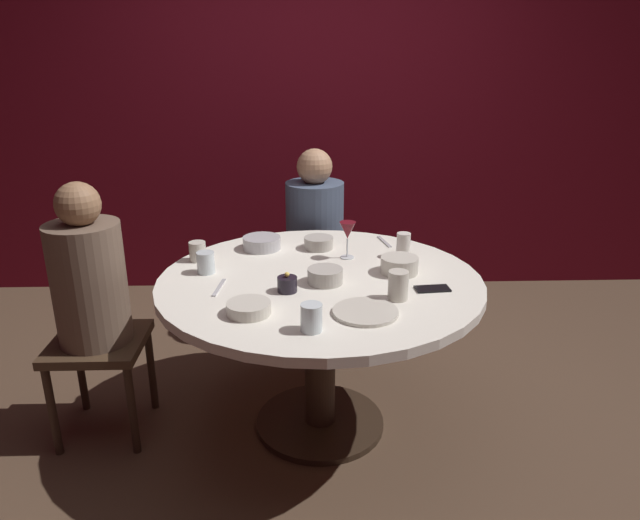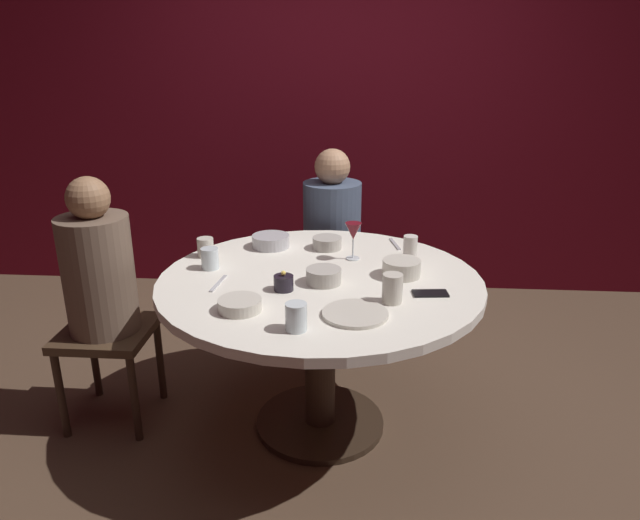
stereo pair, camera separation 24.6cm
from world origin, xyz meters
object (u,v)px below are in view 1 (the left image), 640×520
(seated_diner_back, at_px, (315,223))
(cup_by_left_diner, at_px, (198,251))
(bowl_sauce_side, at_px, (319,243))
(cup_near_candle, at_px, (398,285))
(bowl_rice_portion, at_px, (325,276))
(bowl_serving_large, at_px, (262,243))
(cup_by_right_diner, at_px, (403,245))
(cell_phone, at_px, (432,289))
(dining_table, at_px, (320,308))
(seated_diner_left, at_px, (90,286))
(candle_holder, at_px, (287,284))
(bowl_small_white, at_px, (399,265))
(bowl_salad_center, at_px, (249,308))
(cup_center_front, at_px, (206,263))
(wine_glass, at_px, (348,232))
(cup_far_edge, at_px, (311,318))
(dinner_plate, at_px, (365,312))

(seated_diner_back, xyz_separation_m, cup_by_left_diner, (-0.56, -0.72, 0.08))
(bowl_sauce_side, bearing_deg, cup_near_candle, -65.17)
(bowl_sauce_side, height_order, bowl_rice_portion, bowl_rice_portion)
(bowl_serving_large, xyz_separation_m, cup_by_right_diner, (0.68, -0.14, 0.03))
(cell_phone, distance_m, bowl_sauce_side, 0.70)
(dining_table, bearing_deg, bowl_rice_portion, -72.24)
(dining_table, distance_m, cell_phone, 0.50)
(seated_diner_left, xyz_separation_m, cup_by_left_diner, (0.43, 0.23, 0.07))
(cup_by_left_diner, bearing_deg, candle_holder, -41.92)
(seated_diner_left, bearing_deg, bowl_small_white, 1.93)
(seated_diner_left, bearing_deg, cup_by_right_diner, 10.25)
(cell_phone, bearing_deg, dining_table, 66.04)
(bowl_salad_center, xyz_separation_m, cup_near_candle, (0.57, 0.12, 0.04))
(cup_near_candle, xyz_separation_m, cup_center_front, (-0.80, 0.31, -0.01))
(bowl_small_white, xyz_separation_m, cup_near_candle, (-0.05, -0.28, 0.02))
(candle_holder, relative_size, bowl_salad_center, 0.51)
(seated_diner_back, height_order, wine_glass, seated_diner_back)
(cell_phone, bearing_deg, bowl_salad_center, 100.00)
(candle_holder, bearing_deg, cup_by_left_diner, 138.08)
(seated_diner_back, height_order, cup_by_left_diner, seated_diner_back)
(dining_table, bearing_deg, cup_far_edge, -95.24)
(seated_diner_left, height_order, cup_by_left_diner, seated_diner_left)
(bowl_small_white, bearing_deg, cup_by_right_diner, 76.06)
(seated_diner_back, xyz_separation_m, cup_by_right_diner, (0.40, -0.70, 0.09))
(cup_by_left_diner, distance_m, cup_center_front, 0.17)
(cup_far_edge, bearing_deg, dining_table, 84.76)
(bowl_salad_center, height_order, cup_center_front, cup_center_front)
(dining_table, distance_m, cup_center_front, 0.54)
(wine_glass, height_order, cup_far_edge, wine_glass)
(dining_table, bearing_deg, bowl_serving_large, 124.93)
(dinner_plate, bearing_deg, candle_holder, 143.31)
(dining_table, distance_m, bowl_small_white, 0.40)
(candle_holder, xyz_separation_m, cup_near_candle, (0.44, -0.09, 0.03))
(cup_near_candle, bearing_deg, cup_by_right_diner, 78.10)
(bowl_sauce_side, relative_size, cup_by_right_diner, 1.22)
(dining_table, distance_m, candle_holder, 0.27)
(seated_diner_back, relative_size, bowl_sauce_side, 8.03)
(seated_diner_left, relative_size, cup_near_candle, 10.11)
(wine_glass, bearing_deg, cup_near_candle, -71.58)
(cell_phone, relative_size, bowl_serving_large, 0.76)
(bowl_sauce_side, height_order, cup_by_left_diner, cup_by_left_diner)
(seated_diner_left, xyz_separation_m, cup_center_front, (0.49, 0.07, 0.08))
(wine_glass, bearing_deg, bowl_sauce_side, 131.88)
(bowl_sauce_side, distance_m, cup_far_edge, 0.89)
(dinner_plate, height_order, bowl_salad_center, bowl_salad_center)
(cup_by_left_diner, bearing_deg, bowl_salad_center, -64.14)
(bowl_small_white, bearing_deg, bowl_rice_portion, -162.07)
(seated_diner_left, height_order, bowl_sauce_side, seated_diner_left)
(bowl_serving_large, distance_m, cup_by_right_diner, 0.69)
(bowl_salad_center, relative_size, cup_by_left_diner, 1.83)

